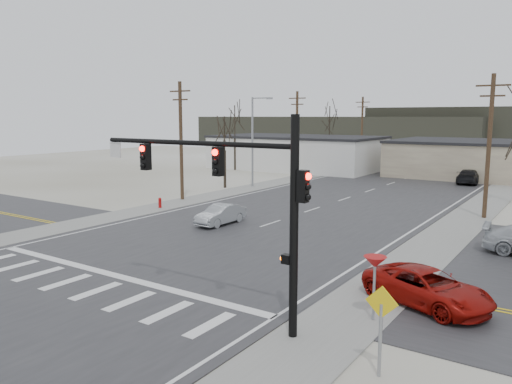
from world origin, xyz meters
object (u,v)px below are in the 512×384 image
traffic_signal_mast (244,191)px  sedan_crossing (221,214)px  car_parked_red (427,288)px  fire_hydrant (160,203)px  car_far_a (469,176)px  car_far_b (435,157)px

traffic_signal_mast → sedan_crossing: 16.58m
car_parked_red → sedan_crossing: bearing=87.2°
fire_hydrant → car_parked_red: (22.86, -9.00, 0.27)m
fire_hydrant → car_far_a: 33.37m
traffic_signal_mast → sedan_crossing: bearing=130.9°
car_far_a → fire_hydrant: bearing=54.9°
traffic_signal_mast → sedan_crossing: traffic_signal_mast is taller
sedan_crossing → car_far_b: size_ratio=0.89×
sedan_crossing → fire_hydrant: bearing=166.4°
car_far_b → fire_hydrant: bearing=-102.1°
car_far_b → traffic_signal_mast: bearing=-85.2°
car_far_b → sedan_crossing: bearing=-94.0°
traffic_signal_mast → car_far_b: 68.61m
car_far_a → car_far_b: 26.63m
fire_hydrant → car_parked_red: 24.57m
traffic_signal_mast → car_far_a: bearing=91.4°
car_far_a → car_far_b: size_ratio=1.16×
traffic_signal_mast → car_parked_red: 8.09m
car_far_b → car_far_a: bearing=-72.7°
traffic_signal_mast → car_far_b: bearing=99.1°
fire_hydrant → sedan_crossing: bearing=-15.0°
sedan_crossing → car_far_a: (9.48, 30.71, 0.10)m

